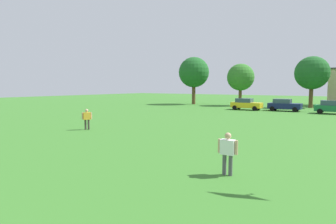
% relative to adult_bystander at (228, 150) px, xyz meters
% --- Properties ---
extents(ground_plane, '(160.00, 160.00, 0.00)m').
position_rel_adult_bystander_xyz_m(ground_plane, '(-4.44, 18.50, -1.00)').
color(ground_plane, '#387528').
extents(adult_bystander, '(0.80, 0.34, 1.68)m').
position_rel_adult_bystander_xyz_m(adult_bystander, '(0.00, 0.00, 0.00)').
color(adult_bystander, '#4C4C51').
rests_on(adult_bystander, ground).
extents(bystander_near_trees, '(0.55, 0.68, 1.66)m').
position_rel_adult_bystander_xyz_m(bystander_near_trees, '(-13.77, 4.81, -0.01)').
color(bystander_near_trees, '#3F3833').
rests_on(bystander_near_trees, ground).
extents(parked_car_yellow_0, '(4.30, 2.02, 1.68)m').
position_rel_adult_bystander_xyz_m(parked_car_yellow_0, '(-9.48, 30.50, -0.14)').
color(parked_car_yellow_0, yellow).
rests_on(parked_car_yellow_0, ground).
extents(parked_car_navy_1, '(4.30, 2.02, 1.68)m').
position_rel_adult_bystander_xyz_m(parked_car_navy_1, '(-4.44, 31.56, -0.14)').
color(parked_car_navy_1, '#141E4C').
rests_on(parked_car_navy_1, ground).
extents(parked_car_green_2, '(4.30, 2.02, 1.68)m').
position_rel_adult_bystander_xyz_m(parked_car_green_2, '(1.58, 30.50, -0.14)').
color(parked_car_green_2, '#196B38').
rests_on(parked_car_green_2, ground).
extents(tree_far_left, '(5.72, 5.72, 8.92)m').
position_rel_adult_bystander_xyz_m(tree_far_left, '(-22.07, 37.66, 5.02)').
color(tree_far_left, brown).
rests_on(tree_far_left, ground).
extents(tree_left, '(4.73, 4.73, 7.38)m').
position_rel_adult_bystander_xyz_m(tree_left, '(-13.34, 38.79, 3.98)').
color(tree_left, brown).
rests_on(tree_left, ground).
extents(tree_right, '(5.22, 5.22, 8.13)m').
position_rel_adult_bystander_xyz_m(tree_right, '(-2.17, 39.95, 4.49)').
color(tree_right, brown).
rests_on(tree_right, ground).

